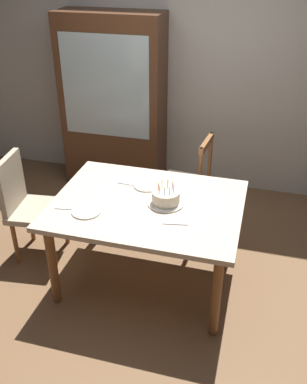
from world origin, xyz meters
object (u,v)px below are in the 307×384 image
chair_spindle_back (187,185)px  birthday_cake (166,198)px  dining_table (147,212)px  plate_far_side (147,185)px  plate_near_celebrant (86,211)px  chair_upholstered (26,202)px  china_cabinet (114,104)px

chair_spindle_back → birthday_cake: bearing=-90.2°
dining_table → plate_far_side: bearing=106.3°
plate_near_celebrant → birthday_cake: bearing=26.4°
chair_upholstered → plate_near_celebrant: bearing=-24.1°
plate_far_side → chair_upholstered: (-1.04, -0.17, -0.22)m
birthday_cake → plate_far_side: (-0.21, 0.23, -0.04)m
chair_spindle_back → chair_upholstered: bearing=-147.7°
china_cabinet → birthday_cake: bearing=-57.8°
birthday_cake → dining_table: bearing=-171.8°
dining_table → plate_far_side: 0.27m
china_cabinet → plate_near_celebrant: bearing=-76.6°
dining_table → chair_upholstered: bearing=176.3°
dining_table → birthday_cake: bearing=8.2°
plate_near_celebrant → china_cabinet: bearing=103.4°
chair_spindle_back → dining_table: bearing=-99.4°
plate_far_side → birthday_cake: bearing=-46.7°
china_cabinet → chair_upholstered: bearing=-100.8°
chair_spindle_back → china_cabinet: china_cabinet is taller
dining_table → birthday_cake: size_ratio=5.16×
plate_far_side → china_cabinet: 1.52m
dining_table → chair_spindle_back: bearing=80.6°
plate_far_side → chair_spindle_back: 0.72m
birthday_cake → plate_near_celebrant: birthday_cake is taller
birthday_cake → plate_near_celebrant: size_ratio=1.27×
dining_table → plate_near_celebrant: 0.48m
dining_table → chair_upholstered: 1.12m
birthday_cake → chair_spindle_back: 0.91m
plate_far_side → chair_spindle_back: chair_spindle_back is taller
birthday_cake → chair_upholstered: size_ratio=0.29×
dining_table → chair_spindle_back: 0.90m
chair_upholstered → birthday_cake: bearing=-2.4°
china_cabinet → chair_spindle_back: bearing=-35.5°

